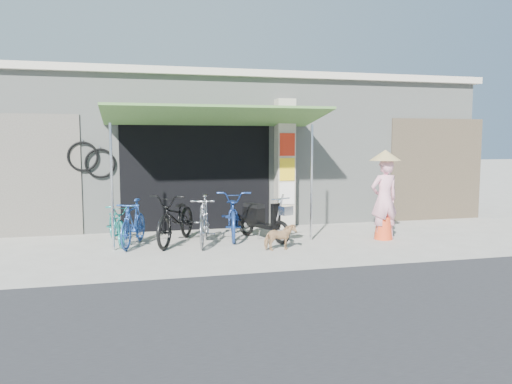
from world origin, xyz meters
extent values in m
plane|color=#AEA89D|center=(0.00, 0.00, 0.00)|extent=(80.00, 80.00, 0.00)
cube|color=#2F3032|center=(0.00, -4.50, 0.01)|extent=(80.00, 6.00, 0.01)
cube|color=#959992|center=(0.00, 5.10, 1.75)|extent=(12.00, 5.00, 3.50)
cube|color=beige|center=(0.00, 5.10, 3.58)|extent=(12.30, 5.30, 0.16)
cube|color=black|center=(-1.20, 2.58, 1.25)|extent=(3.40, 0.06, 2.50)
cube|color=black|center=(-1.20, 2.59, 0.55)|extent=(3.06, 0.04, 1.10)
torus|color=black|center=(-3.30, 2.54, 1.55)|extent=(0.65, 0.05, 0.65)
cylinder|color=silver|center=(-3.30, 2.56, 1.87)|extent=(0.02, 0.02, 0.12)
torus|color=black|center=(-3.65, 2.54, 1.70)|extent=(0.65, 0.05, 0.65)
cylinder|color=silver|center=(-3.65, 2.56, 2.02)|extent=(0.02, 0.02, 0.12)
cube|color=#BAB19F|center=(0.85, 2.45, 1.50)|extent=(0.42, 0.42, 3.00)
cube|color=red|center=(0.85, 2.23, 1.95)|extent=(0.36, 0.02, 0.52)
cube|color=yellow|center=(0.85, 2.23, 1.38)|extent=(0.36, 0.02, 0.52)
cube|color=white|center=(0.85, 2.23, 0.82)|extent=(0.36, 0.02, 0.50)
cube|color=#457133|center=(-0.90, 1.65, 2.55)|extent=(4.60, 1.88, 0.35)
cylinder|color=silver|center=(-3.00, 0.75, 1.18)|extent=(0.05, 0.05, 2.36)
cylinder|color=silver|center=(0.90, 0.75, 1.18)|extent=(0.05, 0.05, 2.36)
cube|color=brown|center=(5.00, 2.59, 1.30)|extent=(2.60, 0.06, 2.60)
cube|color=#6B665B|center=(-5.00, 2.59, 1.30)|extent=(2.60, 0.06, 2.60)
imported|color=#1C7F77|center=(-2.95, 1.39, 0.40)|extent=(0.82, 1.61, 0.81)
imported|color=#204492|center=(-2.63, 1.05, 0.45)|extent=(0.86, 1.56, 0.90)
imported|color=black|center=(-1.80, 1.11, 0.51)|extent=(1.42, 2.05, 1.02)
imported|color=#9B9BA0|center=(-1.28, 0.87, 0.49)|extent=(0.80, 1.68, 0.97)
imported|color=navy|center=(-0.58, 1.44, 0.51)|extent=(1.01, 2.04, 1.03)
imported|color=#9A8251|center=(0.01, -0.01, 0.25)|extent=(0.61, 0.33, 0.49)
torus|color=black|center=(0.20, 0.52, 0.23)|extent=(0.26, 0.46, 0.47)
torus|color=black|center=(-0.28, 1.57, 0.23)|extent=(0.26, 0.46, 0.47)
cube|color=black|center=(-0.04, 1.04, 0.30)|extent=(0.52, 0.84, 0.09)
cube|color=black|center=(-0.17, 1.32, 0.49)|extent=(0.41, 0.54, 0.30)
cube|color=black|center=(-0.17, 1.32, 0.68)|extent=(0.39, 0.53, 0.08)
cube|color=black|center=(0.12, 0.68, 0.55)|extent=(0.21, 0.16, 0.49)
cylinder|color=silver|center=(0.18, 0.54, 0.90)|extent=(0.43, 0.21, 0.03)
cube|color=silver|center=(0.25, 0.40, 0.69)|extent=(0.28, 0.26, 0.18)
imported|color=#F3A3B6|center=(2.41, 0.51, 0.84)|extent=(0.64, 0.45, 1.67)
cone|color=#E84720|center=(2.41, 0.51, 0.23)|extent=(0.38, 0.38, 0.46)
cone|color=tan|center=(2.41, 0.51, 1.74)|extent=(0.64, 0.64, 0.22)
camera|label=1|loc=(-2.63, -8.76, 2.02)|focal=35.00mm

